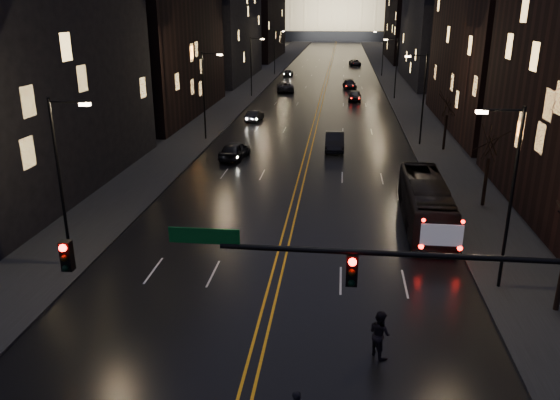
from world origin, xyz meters
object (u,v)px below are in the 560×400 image
(bus, at_px, (425,203))
(oncoming_car_b, at_px, (254,116))
(oncoming_car_a, at_px, (235,150))
(pedestrian_b, at_px, (380,334))
(receding_car_a, at_px, (335,141))
(traffic_signal, at_px, (432,289))

(bus, relative_size, oncoming_car_b, 2.60)
(oncoming_car_a, relative_size, pedestrian_b, 2.42)
(receding_car_a, relative_size, pedestrian_b, 2.61)
(bus, relative_size, pedestrian_b, 5.37)
(traffic_signal, bearing_deg, pedestrian_b, 105.71)
(oncoming_car_b, bearing_deg, traffic_signal, 110.97)
(oncoming_car_b, bearing_deg, pedestrian_b, 110.90)
(oncoming_car_a, height_order, receding_car_a, receding_car_a)
(bus, bearing_deg, receding_car_a, 108.69)
(pedestrian_b, bearing_deg, bus, -49.98)
(receding_car_a, height_order, pedestrian_b, pedestrian_b)
(oncoming_car_a, distance_m, oncoming_car_b, 17.63)
(oncoming_car_b, distance_m, receding_car_a, 16.61)
(bus, height_order, oncoming_car_a, bus)
(receding_car_a, xyz_separation_m, pedestrian_b, (2.33, -33.39, 0.14))
(receding_car_a, bearing_deg, oncoming_car_a, -155.31)
(oncoming_car_a, relative_size, receding_car_a, 0.93)
(traffic_signal, xyz_separation_m, oncoming_car_b, (-13.38, 50.51, -4.43))
(receding_car_a, bearing_deg, oncoming_car_b, 125.98)
(bus, height_order, oncoming_car_b, bus)
(oncoming_car_a, distance_m, receding_car_a, 10.01)
(bus, bearing_deg, traffic_signal, -96.94)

